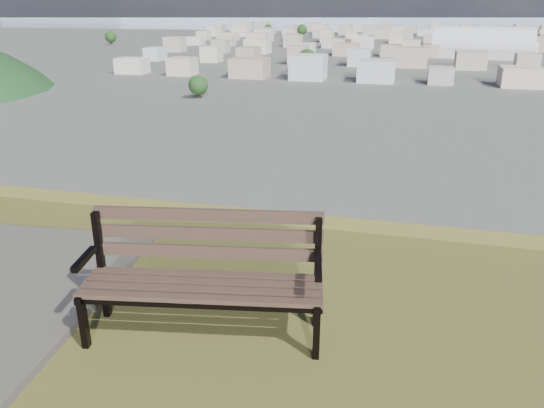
# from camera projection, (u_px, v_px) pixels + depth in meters

# --- Properties ---
(park_bench) EXTENTS (1.77, 0.83, 0.89)m
(park_bench) POSITION_uv_depth(u_px,v_px,m) (204.00, 269.00, 3.80)
(park_bench) COLOR #483629
(park_bench) RESTS_ON hilltop_mesa
(arena) EXTENTS (50.99, 25.64, 20.75)m
(arena) POSITION_uv_depth(u_px,v_px,m) (481.00, 48.00, 275.85)
(arena) COLOR beige
(arena) RESTS_ON ground
(city_blocks) EXTENTS (395.00, 361.00, 7.00)m
(city_blocks) POSITION_uv_depth(u_px,v_px,m) (411.00, 39.00, 367.05)
(city_blocks) COLOR beige
(city_blocks) RESTS_ON ground
(city_trees) EXTENTS (406.52, 387.20, 9.98)m
(city_trees) POSITION_uv_depth(u_px,v_px,m) (363.00, 44.00, 304.38)
(city_trees) COLOR #332419
(city_trees) RESTS_ON ground
(bay_water) EXTENTS (2400.00, 700.00, 0.12)m
(bay_water) POSITION_uv_depth(u_px,v_px,m) (414.00, 21.00, 825.96)
(bay_water) COLOR #93A8BB
(bay_water) RESTS_ON ground
(far_hills) EXTENTS (2050.00, 340.00, 60.00)m
(far_hills) POSITION_uv_depth(u_px,v_px,m) (390.00, 3.00, 1286.24)
(far_hills) COLOR #A2B3C9
(far_hills) RESTS_ON ground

